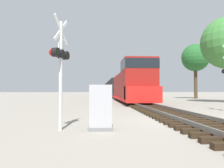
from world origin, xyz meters
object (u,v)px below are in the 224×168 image
at_px(tree_mid_background, 195,58).
at_px(tree_deep_background, 140,72).
at_px(relay_cabinet, 101,108).
at_px(crossing_signal_near, 60,60).
at_px(freight_train, 113,89).

xyz_separation_m(tree_mid_background, tree_deep_background, (-6.83, 14.47, -1.20)).
bearing_deg(relay_cabinet, tree_mid_background, 59.96).
height_order(relay_cabinet, tree_mid_background, tree_mid_background).
xyz_separation_m(crossing_signal_near, tree_mid_background, (18.05, 28.71, 4.55)).
bearing_deg(relay_cabinet, freight_train, 85.33).
relative_size(relay_cabinet, tree_mid_background, 0.16).
height_order(freight_train, tree_deep_background, tree_deep_background).
relative_size(freight_train, relay_cabinet, 47.90).
bearing_deg(tree_mid_background, tree_deep_background, 115.28).
relative_size(crossing_signal_near, relay_cabinet, 2.52).
height_order(freight_train, relay_cabinet, freight_train).
xyz_separation_m(crossing_signal_near, relay_cabinet, (1.39, -0.10, -1.65)).
relative_size(freight_train, tree_mid_background, 7.87).
distance_m(crossing_signal_near, tree_deep_background, 44.74).
bearing_deg(tree_deep_background, relay_cabinet, -102.79).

